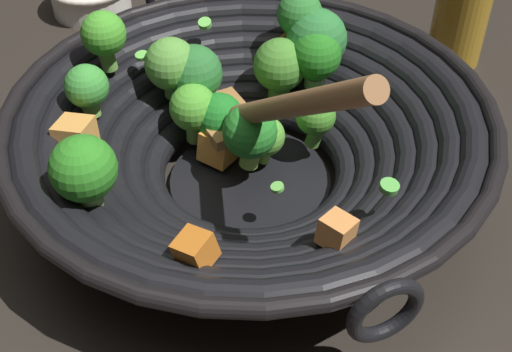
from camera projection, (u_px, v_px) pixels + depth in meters
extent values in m
plane|color=#28231E|center=(250.00, 186.00, 0.63)|extent=(4.00, 4.00, 0.00)
cylinder|color=black|center=(250.00, 182.00, 0.63)|extent=(0.15, 0.15, 0.01)
torus|color=black|center=(250.00, 171.00, 0.62)|extent=(0.20, 0.20, 0.03)
torus|color=black|center=(250.00, 163.00, 0.61)|extent=(0.24, 0.24, 0.03)
torus|color=black|center=(250.00, 155.00, 0.61)|extent=(0.27, 0.27, 0.03)
torus|color=black|center=(250.00, 147.00, 0.60)|extent=(0.30, 0.30, 0.03)
torus|color=black|center=(250.00, 138.00, 0.59)|extent=(0.33, 0.33, 0.03)
torus|color=black|center=(250.00, 130.00, 0.59)|extent=(0.36, 0.36, 0.03)
torus|color=black|center=(250.00, 121.00, 0.58)|extent=(0.40, 0.40, 0.03)
torus|color=black|center=(250.00, 112.00, 0.58)|extent=(0.42, 0.42, 0.01)
torus|color=black|center=(385.00, 311.00, 0.43)|extent=(0.05, 0.02, 0.05)
cylinder|color=#5F8E3E|center=(173.00, 89.00, 0.65)|extent=(0.02, 0.02, 0.02)
sphere|color=#599C3E|center=(171.00, 64.00, 0.64)|extent=(0.05, 0.05, 0.05)
cylinder|color=#7BAC5D|center=(314.00, 79.00, 0.66)|extent=(0.03, 0.03, 0.02)
sphere|color=#23751D|center=(316.00, 55.00, 0.65)|extent=(0.05, 0.05, 0.05)
cylinder|color=#589337|center=(314.00, 137.00, 0.63)|extent=(0.02, 0.02, 0.02)
sphere|color=#438B29|center=(316.00, 116.00, 0.62)|extent=(0.04, 0.04, 0.04)
cylinder|color=#8CBB5D|center=(196.00, 101.00, 0.66)|extent=(0.03, 0.03, 0.02)
sphere|color=#2A6E30|center=(194.00, 73.00, 0.64)|extent=(0.05, 0.05, 0.05)
cylinder|color=#87BB46|center=(246.00, 160.00, 0.61)|extent=(0.02, 0.02, 0.02)
sphere|color=#288429|center=(246.00, 134.00, 0.59)|extent=(0.05, 0.05, 0.05)
cylinder|color=#649A40|center=(108.00, 60.00, 0.63)|extent=(0.02, 0.02, 0.02)
sphere|color=green|center=(103.00, 33.00, 0.61)|extent=(0.04, 0.04, 0.04)
cylinder|color=#76B23C|center=(264.00, 155.00, 0.63)|extent=(0.02, 0.02, 0.02)
sphere|color=#579D34|center=(265.00, 136.00, 0.62)|extent=(0.04, 0.04, 0.04)
cylinder|color=#59A14E|center=(298.00, 41.00, 0.68)|extent=(0.03, 0.03, 0.03)
sphere|color=#2D7730|center=(300.00, 14.00, 0.66)|extent=(0.04, 0.04, 0.04)
cylinder|color=#77AA46|center=(91.00, 108.00, 0.60)|extent=(0.02, 0.02, 0.02)
sphere|color=green|center=(87.00, 86.00, 0.59)|extent=(0.04, 0.04, 0.04)
cylinder|color=#6CA346|center=(195.00, 132.00, 0.64)|extent=(0.02, 0.02, 0.02)
sphere|color=#4EA430|center=(193.00, 107.00, 0.63)|extent=(0.04, 0.04, 0.04)
cylinder|color=#74B34F|center=(279.00, 90.00, 0.67)|extent=(0.02, 0.02, 0.02)
sphere|color=#44832C|center=(280.00, 65.00, 0.65)|extent=(0.05, 0.05, 0.05)
cylinder|color=#7BB65C|center=(90.00, 197.00, 0.52)|extent=(0.03, 0.03, 0.02)
sphere|color=#2D8321|center=(83.00, 168.00, 0.50)|extent=(0.05, 0.05, 0.05)
cylinder|color=#61963B|center=(314.00, 68.00, 0.68)|extent=(0.03, 0.03, 0.02)
sphere|color=#2C7835|center=(316.00, 39.00, 0.66)|extent=(0.06, 0.06, 0.06)
cylinder|color=#67A242|center=(220.00, 140.00, 0.65)|extent=(0.03, 0.03, 0.02)
sphere|color=#1D7423|center=(219.00, 117.00, 0.63)|extent=(0.05, 0.05, 0.05)
cube|color=#E69D49|center=(76.00, 137.00, 0.58)|extent=(0.04, 0.04, 0.03)
cube|color=orange|center=(293.00, 44.00, 0.69)|extent=(0.03, 0.03, 0.02)
cube|color=#E38D48|center=(337.00, 231.00, 0.49)|extent=(0.03, 0.03, 0.02)
cube|color=orange|center=(195.00, 250.00, 0.47)|extent=(0.04, 0.03, 0.03)
cube|color=gold|center=(219.00, 145.00, 0.63)|extent=(0.04, 0.04, 0.03)
cylinder|color=#6BC651|center=(142.00, 56.00, 0.64)|extent=(0.02, 0.02, 0.01)
cylinder|color=#6BC651|center=(277.00, 187.00, 0.55)|extent=(0.01, 0.01, 0.01)
cylinder|color=#6BC651|center=(312.00, 18.00, 0.67)|extent=(0.01, 0.01, 0.01)
cylinder|color=#6BC651|center=(205.00, 23.00, 0.67)|extent=(0.02, 0.02, 0.01)
cylinder|color=#56B247|center=(389.00, 187.00, 0.50)|extent=(0.02, 0.02, 0.01)
cube|color=#9E6B38|center=(225.00, 118.00, 0.63)|extent=(0.07, 0.08, 0.01)
cylinder|color=#9A6840|center=(293.00, 105.00, 0.50)|extent=(0.06, 0.19, 0.15)
cylinder|color=#99D166|center=(72.00, 1.00, 0.85)|extent=(0.01, 0.01, 0.01)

